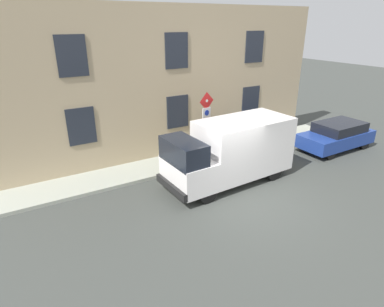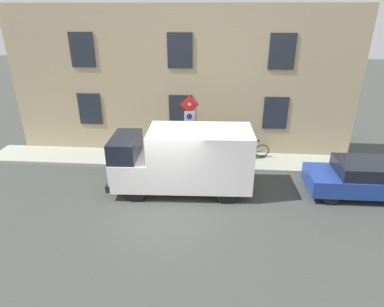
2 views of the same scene
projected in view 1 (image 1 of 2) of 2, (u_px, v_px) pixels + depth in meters
The scene contains 11 objects.
ground_plane at pixel (244, 201), 11.72m from camera, with size 80.00×80.00×0.00m, color #3E423E.
sidewalk_slab at pixel (187, 160), 14.99m from camera, with size 1.82×17.86×0.14m, color #A1A596.
building_facade at pixel (173, 84), 14.73m from camera, with size 0.75×15.86×6.75m.
sign_post_stacked at pixel (206, 118), 13.88m from camera, with size 0.18×0.56×3.05m.
delivery_van at pixel (231, 150), 12.67m from camera, with size 2.22×5.41×2.50m.
parked_hatchback at pixel (337, 135), 16.20m from camera, with size 1.76×4.01×1.38m.
bicycle_blue at pixel (239, 137), 16.67m from camera, with size 0.46×1.71×0.89m.
bicycle_black at pixel (223, 140), 16.19m from camera, with size 0.47×1.71×0.89m.
bicycle_purple at pixel (207, 144), 15.71m from camera, with size 0.46×1.72×0.89m.
pedestrian at pixel (233, 129), 16.06m from camera, with size 0.42×0.29×1.72m.
litter_bin at pixel (194, 153), 14.36m from camera, with size 0.44×0.44×0.90m, color #2D5133.
Camera 1 is at (-7.79, 6.82, 6.05)m, focal length 30.14 mm.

